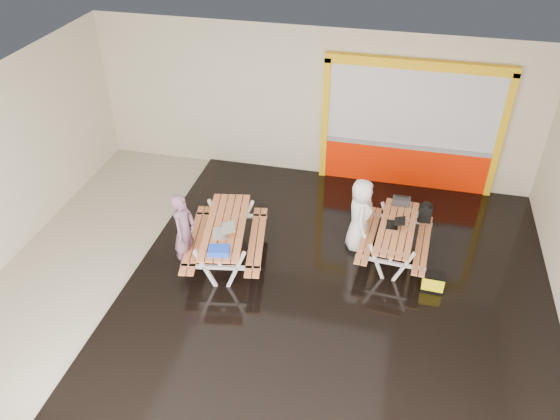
% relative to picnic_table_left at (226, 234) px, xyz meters
% --- Properties ---
extents(room, '(10.02, 8.02, 3.52)m').
position_rel_picnic_table_left_xyz_m(room, '(0.93, -0.43, 1.12)').
color(room, '#B9B09D').
rests_on(room, ground).
extents(deck, '(7.50, 7.98, 0.05)m').
position_rel_picnic_table_left_xyz_m(deck, '(2.18, -0.43, -0.61)').
color(deck, black).
rests_on(deck, room).
extents(kiosk, '(3.88, 0.16, 3.00)m').
position_rel_picnic_table_left_xyz_m(kiosk, '(3.13, 3.50, 0.81)').
color(kiosk, '#FA2300').
rests_on(kiosk, room).
extents(picnic_table_left, '(1.75, 2.29, 0.83)m').
position_rel_picnic_table_left_xyz_m(picnic_table_left, '(0.00, 0.00, 0.00)').
color(picnic_table_left, '#DD7F48').
rests_on(picnic_table_left, deck).
extents(picnic_table_right, '(1.37, 1.92, 0.74)m').
position_rel_picnic_table_left_xyz_m(picnic_table_right, '(3.09, 0.79, -0.06)').
color(picnic_table_right, '#DD7F48').
rests_on(picnic_table_right, deck).
extents(person_left, '(0.41, 0.59, 1.56)m').
position_rel_picnic_table_left_xyz_m(person_left, '(-0.65, -0.40, 0.23)').
color(person_left, '#7A546F').
rests_on(person_left, deck).
extents(person_right, '(0.59, 0.81, 1.52)m').
position_rel_picnic_table_left_xyz_m(person_right, '(2.38, 0.96, 0.14)').
color(person_right, white).
rests_on(person_right, deck).
extents(laptop_left, '(0.50, 0.48, 0.17)m').
position_rel_picnic_table_left_xyz_m(laptop_left, '(0.04, -0.26, 0.25)').
color(laptop_left, silver).
rests_on(laptop_left, picnic_table_left).
extents(laptop_right, '(0.34, 0.30, 0.14)m').
position_rel_picnic_table_left_xyz_m(laptop_right, '(3.04, 0.83, 0.15)').
color(laptop_right, black).
rests_on(laptop_right, picnic_table_right).
extents(blue_pouch, '(0.41, 0.32, 0.11)m').
position_rel_picnic_table_left_xyz_m(blue_pouch, '(0.14, -0.79, 0.25)').
color(blue_pouch, blue).
rests_on(blue_pouch, picnic_table_left).
extents(toolbox, '(0.34, 0.18, 0.20)m').
position_rel_picnic_table_left_xyz_m(toolbox, '(3.12, 1.56, 0.19)').
color(toolbox, black).
rests_on(toolbox, picnic_table_right).
extents(backpack, '(0.25, 0.17, 0.41)m').
position_rel_picnic_table_left_xyz_m(backpack, '(3.60, 1.48, 0.05)').
color(backpack, black).
rests_on(backpack, picnic_table_right).
extents(dark_case, '(0.40, 0.34, 0.13)m').
position_rel_picnic_table_left_xyz_m(dark_case, '(2.86, 0.70, -0.52)').
color(dark_case, black).
rests_on(dark_case, deck).
extents(fluke_bag, '(0.41, 0.27, 0.34)m').
position_rel_picnic_table_left_xyz_m(fluke_bag, '(3.83, 0.02, -0.42)').
color(fluke_bag, black).
rests_on(fluke_bag, deck).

